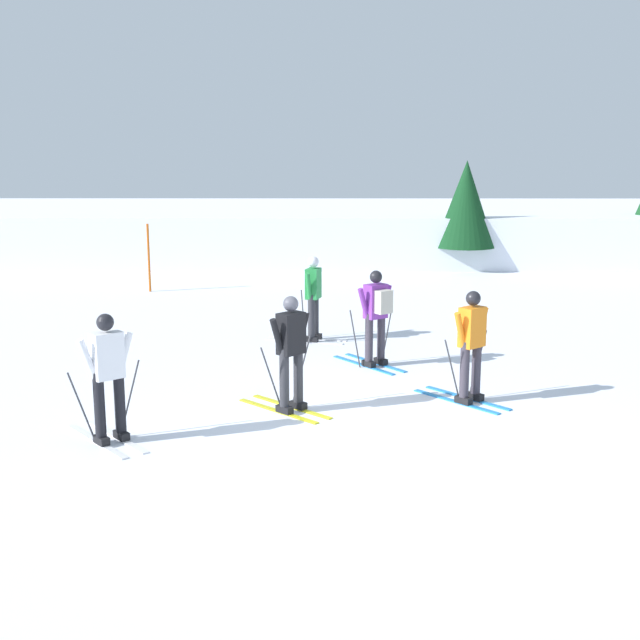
{
  "coord_description": "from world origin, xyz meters",
  "views": [
    {
      "loc": [
        -0.67,
        -9.81,
        3.66
      ],
      "look_at": [
        -0.75,
        3.54,
        0.9
      ],
      "focal_mm": 44.78,
      "sensor_mm": 36.0,
      "label": 1
    }
  ],
  "objects_px": {
    "skier_green": "(313,296)",
    "skier_orange": "(471,344)",
    "skier_black": "(291,351)",
    "trail_marker_pole": "(149,258)",
    "skier_purple": "(376,313)",
    "skier_white": "(108,375)",
    "conifer_far_left": "(466,204)"
  },
  "relations": [
    {
      "from": "skier_green",
      "to": "skier_orange",
      "type": "xyz_separation_m",
      "value": [
        2.42,
        -4.07,
        -0.0
      ]
    },
    {
      "from": "skier_green",
      "to": "skier_purple",
      "type": "relative_size",
      "value": 1.0
    },
    {
      "from": "skier_orange",
      "to": "skier_black",
      "type": "bearing_deg",
      "value": -170.36
    },
    {
      "from": "skier_green",
      "to": "skier_white",
      "type": "relative_size",
      "value": 1.0
    },
    {
      "from": "skier_white",
      "to": "skier_black",
      "type": "distance_m",
      "value": 2.62
    },
    {
      "from": "skier_orange",
      "to": "skier_purple",
      "type": "bearing_deg",
      "value": 121.44
    },
    {
      "from": "skier_purple",
      "to": "skier_orange",
      "type": "bearing_deg",
      "value": -58.56
    },
    {
      "from": "skier_green",
      "to": "skier_purple",
      "type": "xyz_separation_m",
      "value": [
        1.14,
        -1.97,
        0.04
      ]
    },
    {
      "from": "skier_green",
      "to": "skier_orange",
      "type": "distance_m",
      "value": 4.73
    },
    {
      "from": "trail_marker_pole",
      "to": "conifer_far_left",
      "type": "xyz_separation_m",
      "value": [
        9.29,
        4.12,
        1.21
      ]
    },
    {
      "from": "skier_purple",
      "to": "skier_black",
      "type": "height_order",
      "value": "same"
    },
    {
      "from": "skier_green",
      "to": "skier_orange",
      "type": "relative_size",
      "value": 1.0
    },
    {
      "from": "skier_black",
      "to": "conifer_far_left",
      "type": "relative_size",
      "value": 0.49
    },
    {
      "from": "trail_marker_pole",
      "to": "skier_black",
      "type": "bearing_deg",
      "value": -67.59
    },
    {
      "from": "skier_green",
      "to": "skier_black",
      "type": "height_order",
      "value": "same"
    },
    {
      "from": "skier_white",
      "to": "skier_orange",
      "type": "xyz_separation_m",
      "value": [
        4.95,
        1.74,
        -0.0
      ]
    },
    {
      "from": "skier_purple",
      "to": "trail_marker_pole",
      "type": "relative_size",
      "value": 0.92
    },
    {
      "from": "skier_orange",
      "to": "skier_green",
      "type": "bearing_deg",
      "value": 120.72
    },
    {
      "from": "trail_marker_pole",
      "to": "skier_orange",
      "type": "bearing_deg",
      "value": -55.09
    },
    {
      "from": "trail_marker_pole",
      "to": "conifer_far_left",
      "type": "height_order",
      "value": "conifer_far_left"
    },
    {
      "from": "skier_green",
      "to": "skier_white",
      "type": "height_order",
      "value": "same"
    },
    {
      "from": "skier_orange",
      "to": "trail_marker_pole",
      "type": "xyz_separation_m",
      "value": [
        -6.97,
        9.99,
        0.01
      ]
    },
    {
      "from": "skier_green",
      "to": "trail_marker_pole",
      "type": "bearing_deg",
      "value": 127.57
    },
    {
      "from": "conifer_far_left",
      "to": "trail_marker_pole",
      "type": "bearing_deg",
      "value": -156.08
    },
    {
      "from": "skier_purple",
      "to": "conifer_far_left",
      "type": "height_order",
      "value": "conifer_far_left"
    },
    {
      "from": "skier_white",
      "to": "skier_black",
      "type": "bearing_deg",
      "value": 29.47
    },
    {
      "from": "skier_orange",
      "to": "skier_black",
      "type": "relative_size",
      "value": 1.0
    },
    {
      "from": "skier_white",
      "to": "skier_black",
      "type": "xyz_separation_m",
      "value": [
        2.28,
        1.29,
        -0.0
      ]
    },
    {
      "from": "skier_white",
      "to": "conifer_far_left",
      "type": "xyz_separation_m",
      "value": [
        7.27,
        15.85,
        1.22
      ]
    },
    {
      "from": "skier_orange",
      "to": "trail_marker_pole",
      "type": "relative_size",
      "value": 0.93
    },
    {
      "from": "skier_orange",
      "to": "trail_marker_pole",
      "type": "distance_m",
      "value": 12.18
    },
    {
      "from": "skier_white",
      "to": "skier_purple",
      "type": "distance_m",
      "value": 5.31
    }
  ]
}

